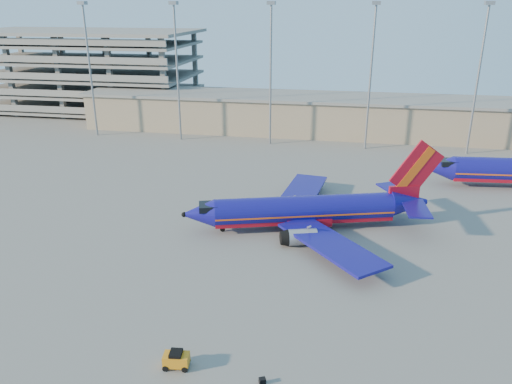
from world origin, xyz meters
TOP-DOWN VIEW (x-y plane):
  - ground at (0.00, 0.00)m, footprint 220.00×220.00m
  - terminal_building at (10.00, 58.00)m, footprint 122.00×16.00m
  - parking_garage at (-62.00, 74.05)m, footprint 62.00×32.00m
  - light_mast_row at (5.00, 46.00)m, footprint 101.60×1.60m
  - aircraft_main at (7.09, 4.82)m, footprint 33.63×31.84m
  - baggage_tug at (-1.29, -24.84)m, footprint 2.25×1.51m

SIDE VIEW (x-z plane):
  - ground at x=0.00m, z-range 0.00..0.00m
  - baggage_tug at x=-1.29m, z-range 0.03..1.56m
  - aircraft_main at x=7.09m, z-range -3.36..8.37m
  - terminal_building at x=10.00m, z-range 0.07..8.57m
  - parking_garage at x=-62.00m, z-range 1.03..22.43m
  - light_mast_row at x=5.00m, z-range 3.23..31.88m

